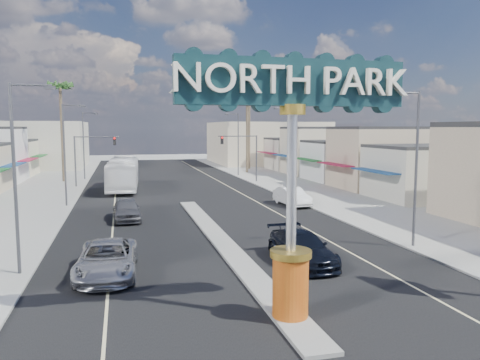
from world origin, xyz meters
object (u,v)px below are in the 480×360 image
city_bus (123,174)px  car_parked_right (292,196)px  streetlight_l_far (85,142)px  palm_right_far (249,95)px  gateway_sign (292,157)px  suv_left (107,259)px  traffic_signal_right (243,149)px  streetlight_r_far (237,141)px  palm_right_mid (247,104)px  streetlight_l_near (18,169)px  palm_left_far (60,91)px  car_parked_left (127,209)px  traffic_signal_left (91,151)px  streetlight_r_near (414,161)px  streetlight_r_mid (291,147)px  suv_right (302,248)px  streetlight_l_mid (66,149)px

city_bus → car_parked_right: bearing=-42.7°
streetlight_l_far → palm_right_far: bearing=21.5°
streetlight_l_far → city_bus: 12.65m
gateway_sign → suv_left: bearing=133.5°
palm_right_far → streetlight_l_far: bearing=-158.5°
traffic_signal_right → streetlight_r_far: bearing=81.1°
palm_right_mid → city_bus: size_ratio=0.93×
streetlight_l_near → palm_right_far: palm_right_far is taller
palm_right_mid → city_bus: bearing=-140.7°
palm_left_far → city_bus: 15.28m
car_parked_left → car_parked_right: car_parked_left is taller
traffic_signal_left → palm_right_mid: (22.18, 12.01, 6.33)m
streetlight_r_far → streetlight_l_near: bearing=-116.4°
streetlight_r_near → streetlight_l_near: bearing=180.0°
streetlight_l_far → car_parked_right: 32.96m
streetlight_r_mid → car_parked_left: 18.15m
streetlight_r_near → gateway_sign: bearing=-142.4°
streetlight_r_near → palm_right_mid: 46.40m
palm_right_mid → streetlight_r_mid: bearing=-95.6°
streetlight_l_near → car_parked_right: 25.36m
streetlight_r_mid → suv_right: (-7.34, -21.40, -4.26)m
traffic_signal_left → streetlight_r_far: streetlight_r_far is taller
gateway_sign → streetlight_l_far: gateway_sign is taller
streetlight_l_mid → streetlight_r_mid: size_ratio=1.00×
streetlight_l_far → palm_left_far: 7.21m
car_parked_left → palm_left_far: bearing=103.2°
traffic_signal_left → city_bus: size_ratio=0.46×
streetlight_r_mid → city_bus: streetlight_r_mid is taller
car_parked_left → city_bus: 18.39m
car_parked_right → streetlight_r_near: bearing=-89.9°
streetlight_r_near → car_parked_left: streetlight_r_near is taller
streetlight_r_near → palm_right_far: bearing=85.0°
traffic_signal_left → streetlight_r_far: bearing=22.2°
streetlight_r_mid → car_parked_right: 6.20m
palm_right_mid → suv_left: size_ratio=2.07×
suv_right → suv_left: bearing=177.0°
traffic_signal_left → streetlight_r_near: bearing=-60.0°
palm_left_far → palm_right_far: bearing=23.2°
gateway_sign → streetlight_l_far: 51.10m
suv_left → city_bus: (0.95, 31.84, 0.99)m
streetlight_r_mid → palm_right_mid: 26.71m
city_bus → palm_right_far: bearing=48.9°
streetlight_r_far → streetlight_r_mid: bearing=-90.0°
gateway_sign → palm_right_far: bearing=76.0°
streetlight_l_mid → palm_right_far: (25.43, 32.00, 7.32)m
suv_right → car_parked_right: 18.11m
streetlight_l_mid → palm_right_far: bearing=51.5°
streetlight_r_near → city_bus: (-16.06, 30.76, -3.26)m
streetlight_l_near → suv_left: streetlight_l_near is taller
traffic_signal_right → car_parked_right: bearing=-90.6°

